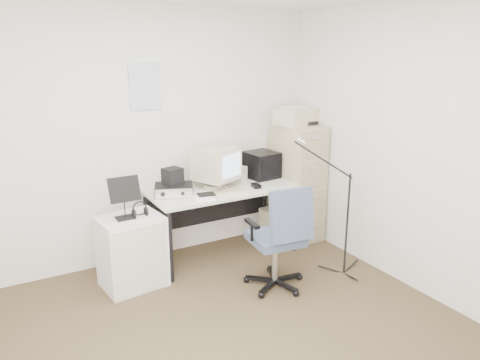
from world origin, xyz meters
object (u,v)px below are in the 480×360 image
filing_cabinet (296,182)px  desk (223,221)px  side_cart (132,252)px  office_chair (276,236)px

filing_cabinet → desk: filing_cabinet is taller
filing_cabinet → side_cart: (-1.98, -0.22, -0.32)m
desk → office_chair: size_ratio=1.54×
desk → side_cart: size_ratio=2.26×
desk → filing_cabinet: bearing=1.8°
office_chair → side_cart: 1.31m
side_cart → office_chair: bearing=-36.6°
filing_cabinet → side_cart: size_ratio=1.96×
desk → side_cart: bearing=-169.8°
desk → side_cart: (-1.03, -0.19, -0.03)m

